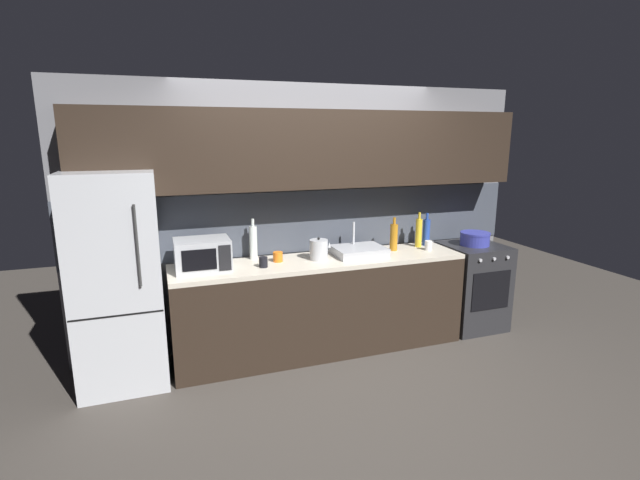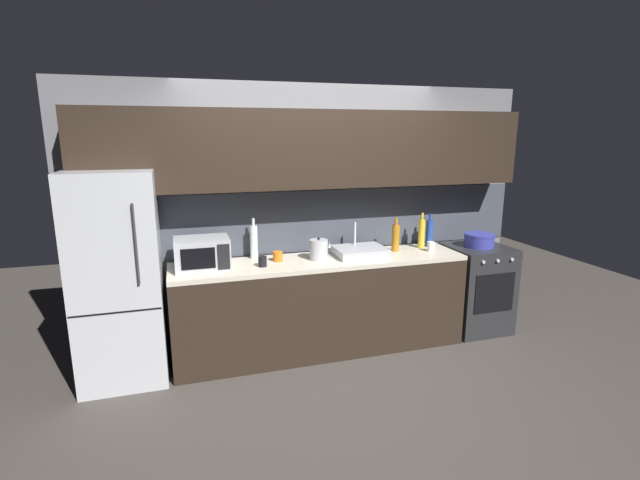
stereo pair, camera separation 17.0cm
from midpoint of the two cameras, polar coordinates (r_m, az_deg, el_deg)
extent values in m
plane|color=#3D3833|center=(3.91, 3.52, -18.60)|extent=(10.00, 10.00, 0.00)
cube|color=slate|center=(4.62, -2.56, 3.04)|extent=(4.48, 0.10, 2.50)
cube|color=#3D424C|center=(4.58, -2.35, 2.31)|extent=(4.48, 0.01, 0.60)
cube|color=black|center=(4.35, -1.78, 11.04)|extent=(4.12, 0.34, 0.70)
cube|color=black|center=(4.47, -0.94, -8.20)|extent=(2.74, 0.60, 0.86)
cube|color=beige|center=(4.33, -0.96, -2.64)|extent=(2.74, 0.60, 0.04)
cube|color=#B7BABF|center=(4.15, -24.61, -4.54)|extent=(0.68, 0.66, 1.76)
cube|color=black|center=(3.89, -24.75, -8.43)|extent=(0.67, 0.00, 0.01)
cylinder|color=#333333|center=(3.71, -22.67, -0.68)|extent=(0.02, 0.02, 0.62)
cube|color=#232326|center=(5.24, 17.17, -5.39)|extent=(0.60, 0.60, 0.90)
cube|color=black|center=(5.00, 19.27, -5.88)|extent=(0.45, 0.01, 0.40)
cylinder|color=#B2B2B7|center=(4.80, 18.08, -2.38)|extent=(0.03, 0.02, 0.03)
cylinder|color=#B2B2B7|center=(4.90, 19.62, -2.19)|extent=(0.03, 0.02, 0.03)
cylinder|color=#B2B2B7|center=(5.00, 21.09, -2.00)|extent=(0.03, 0.02, 0.03)
cube|color=#A8AAAF|center=(4.11, -15.33, -1.73)|extent=(0.46, 0.34, 0.27)
cube|color=black|center=(3.94, -15.74, -2.38)|extent=(0.28, 0.01, 0.18)
cube|color=black|center=(3.96, -12.75, -2.14)|extent=(0.10, 0.01, 0.22)
cube|color=#ADAFB5|center=(4.48, 3.70, -1.35)|extent=(0.48, 0.38, 0.08)
cylinder|color=silver|center=(4.57, 3.07, 0.86)|extent=(0.02, 0.02, 0.22)
cylinder|color=#B7BABF|center=(4.30, -1.29, -1.20)|extent=(0.17, 0.17, 0.19)
sphere|color=black|center=(4.28, -1.30, 0.18)|extent=(0.02, 0.02, 0.02)
cone|color=#B7BABF|center=(4.32, 0.03, -0.61)|extent=(0.03, 0.03, 0.05)
cylinder|color=#B27019|center=(4.67, 7.99, 0.31)|extent=(0.08, 0.08, 0.26)
cylinder|color=#B27019|center=(4.64, 8.05, 2.32)|extent=(0.03, 0.03, 0.07)
cylinder|color=gold|center=(4.87, 11.00, 0.85)|extent=(0.07, 0.07, 0.29)
cylinder|color=gold|center=(4.84, 11.10, 2.94)|extent=(0.03, 0.03, 0.07)
cylinder|color=silver|center=(4.36, -9.26, -0.34)|extent=(0.07, 0.07, 0.31)
cylinder|color=silver|center=(4.32, -9.35, 2.11)|extent=(0.03, 0.03, 0.07)
cylinder|color=#234299|center=(4.95, 11.92, 0.90)|extent=(0.07, 0.07, 0.27)
cylinder|color=#234299|center=(4.92, 12.01, 2.84)|extent=(0.03, 0.03, 0.07)
cylinder|color=silver|center=(4.76, 12.13, -0.66)|extent=(0.07, 0.07, 0.10)
cylinder|color=black|center=(4.11, -8.12, -2.71)|extent=(0.07, 0.07, 0.09)
cylinder|color=orange|center=(4.27, -6.31, -2.07)|extent=(0.09, 0.09, 0.09)
cylinder|color=#333899|center=(5.10, 17.51, 0.04)|extent=(0.30, 0.30, 0.12)
cylinder|color=#333899|center=(5.09, 17.56, 0.79)|extent=(0.30, 0.30, 0.02)
camera|label=1|loc=(0.08, -91.14, -0.26)|focal=26.17mm
camera|label=2|loc=(0.08, 88.86, 0.26)|focal=26.17mm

